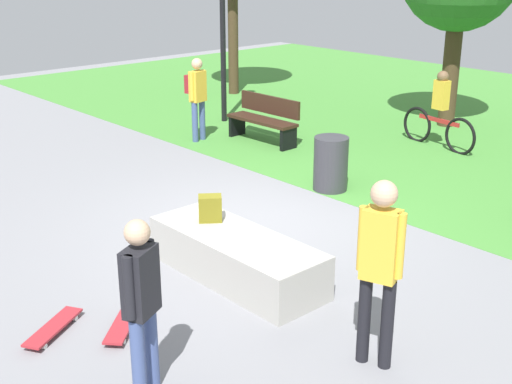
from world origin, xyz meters
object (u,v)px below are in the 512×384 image
backpack_on_ledge (210,208)px  park_bench_far_right (264,118)px  skater_watching (380,259)px  trash_bin (331,164)px  skateboard_by_ledge (123,323)px  pedestrian_with_backpack (197,92)px  skateboard_spare (53,327)px  cyclist_on_bicycle (439,115)px  concrete_ledge (236,256)px  skater_performing_trick (141,297)px

backpack_on_ledge → park_bench_far_right: park_bench_far_right is taller
skater_watching → trash_bin: skater_watching is taller
backpack_on_ledge → trash_bin: 3.18m
skateboard_by_ledge → pedestrian_with_backpack: (-5.27, 5.00, 0.93)m
pedestrian_with_backpack → skateboard_by_ledge: bearing=-43.5°
backpack_on_ledge → park_bench_far_right: 5.59m
skateboard_spare → trash_bin: size_ratio=0.91×
backpack_on_ledge → cyclist_on_bicycle: bearing=46.7°
trash_bin → cyclist_on_bicycle: bearing=94.8°
concrete_ledge → park_bench_far_right: bearing=134.1°
skater_performing_trick → park_bench_far_right: (-5.37, 6.36, -0.47)m
skater_performing_trick → skateboard_by_ledge: (-1.07, 0.42, -0.89)m
trash_bin → cyclist_on_bicycle: size_ratio=0.48×
backpack_on_ledge → skater_watching: skater_watching is taller
skater_performing_trick → skater_watching: 2.10m
backpack_on_ledge → cyclist_on_bicycle: (-1.07, 6.50, -0.06)m
backpack_on_ledge → trash_bin: trash_bin is taller
skateboard_by_ledge → concrete_ledge: bearing=94.1°
skater_watching → skateboard_by_ledge: skater_watching is taller
skateboard_spare → pedestrian_with_backpack: (-4.86, 5.57, 0.93)m
backpack_on_ledge → pedestrian_with_backpack: bearing=91.4°
skateboard_spare → park_bench_far_right: park_bench_far_right is taller
skateboard_by_ledge → pedestrian_with_backpack: size_ratio=0.44×
concrete_ledge → backpack_on_ledge: backpack_on_ledge is taller
skateboard_spare → park_bench_far_right: 7.59m
backpack_on_ledge → skater_performing_trick: 2.75m
skateboard_spare → park_bench_far_right: size_ratio=0.49×
backpack_on_ledge → skater_performing_trick: skater_performing_trick is taller
concrete_ledge → trash_bin: trash_bin is taller
concrete_ledge → skateboard_spare: (-0.29, -2.19, -0.20)m
cyclist_on_bicycle → skateboard_by_ledge: bearing=-77.9°
skateboard_by_ledge → park_bench_far_right: (-4.30, 5.93, 0.42)m
skater_watching → park_bench_far_right: skater_watching is taller
skater_watching → skateboard_spare: bearing=-141.6°
skater_performing_trick → skateboard_by_ledge: skater_performing_trick is taller
pedestrian_with_backpack → cyclist_on_bicycle: pedestrian_with_backpack is taller
skater_watching → trash_bin: size_ratio=2.08×
skateboard_spare → skater_watching: bearing=38.4°
backpack_on_ledge → trash_bin: (-0.79, 3.07, -0.26)m
backpack_on_ledge → skateboard_spare: (0.27, -2.26, -0.63)m
skater_watching → skateboard_by_ledge: (-2.10, -1.41, -1.01)m
trash_bin → skateboard_spare: bearing=-78.7°
concrete_ledge → park_bench_far_right: 6.02m
concrete_ledge → skater_performing_trick: 2.46m
skater_watching → pedestrian_with_backpack: (-7.36, 3.59, -0.08)m
backpack_on_ledge → skateboard_by_ledge: 1.92m
skater_watching → park_bench_far_right: bearing=144.7°
skateboard_spare → park_bench_far_right: bearing=120.9°
park_bench_far_right → pedestrian_with_backpack: pedestrian_with_backpack is taller
skateboard_spare → concrete_ledge: bearing=82.4°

